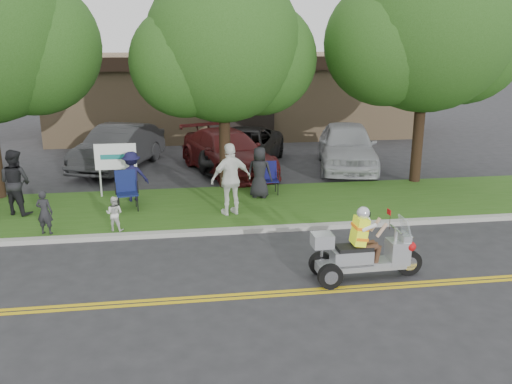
{
  "coord_description": "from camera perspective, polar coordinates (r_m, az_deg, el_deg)",
  "views": [
    {
      "loc": [
        -1.0,
        -10.01,
        4.86
      ],
      "look_at": [
        0.76,
        2.0,
        1.38
      ],
      "focal_mm": 38.0,
      "sensor_mm": 36.0,
      "label": 1
    }
  ],
  "objects": [
    {
      "name": "tree_mid",
      "position": [
        17.32,
        -3.29,
        14.57
      ],
      "size": [
        5.88,
        4.8,
        7.05
      ],
      "color": "#332114",
      "rests_on": "ground"
    },
    {
      "name": "lawn_chair_b",
      "position": [
        17.03,
        1.38,
        1.74
      ],
      "size": [
        0.53,
        0.55,
        1.0
      ],
      "rotation": [
        0.0,
        0.0,
        0.01
      ],
      "color": "black",
      "rests_on": "grass_verge"
    },
    {
      "name": "parked_car_far_right",
      "position": [
        20.96,
        9.54,
        4.83
      ],
      "size": [
        3.2,
        5.49,
        1.76
      ],
      "primitive_type": "imported",
      "rotation": [
        0.0,
        0.0,
        -0.23
      ],
      "color": "#A9AAB0",
      "rests_on": "ground"
    },
    {
      "name": "parked_car_mid",
      "position": [
        21.0,
        -1.34,
        4.66
      ],
      "size": [
        4.11,
        5.78,
        1.46
      ],
      "primitive_type": "imported",
      "rotation": [
        0.0,
        0.0,
        -0.36
      ],
      "color": "black",
      "rests_on": "ground"
    },
    {
      "name": "lawn_chair_a",
      "position": [
        15.85,
        -13.49,
        0.45
      ],
      "size": [
        0.68,
        0.7,
        1.11
      ],
      "rotation": [
        0.0,
        0.0,
        0.18
      ],
      "color": "black",
      "rests_on": "grass_verge"
    },
    {
      "name": "spectator_chair_a",
      "position": [
        16.59,
        -12.91,
        1.62
      ],
      "size": [
        1.07,
        0.76,
        1.5
      ],
      "primitive_type": "imported",
      "rotation": [
        0.0,
        0.0,
        3.36
      ],
      "color": "#17163D",
      "rests_on": "grass_verge"
    },
    {
      "name": "commercial_building",
      "position": [
        29.28,
        -2.46,
        10.41
      ],
      "size": [
        18.0,
        8.2,
        4.0
      ],
      "color": "#9E7F5B",
      "rests_on": "ground"
    },
    {
      "name": "grass_verge",
      "position": [
        15.98,
        -4.36,
        -1.54
      ],
      "size": [
        60.0,
        4.0,
        0.1
      ],
      "primitive_type": "cube",
      "color": "#2B5416",
      "rests_on": "ground"
    },
    {
      "name": "centerline_far",
      "position": [
        10.8,
        -2.16,
        -10.73
      ],
      "size": [
        60.0,
        0.1,
        0.01
      ],
      "primitive_type": "cube",
      "color": "gold",
      "rests_on": "ground"
    },
    {
      "name": "spectator_adult_right",
      "position": [
        14.86,
        -2.65,
        1.35
      ],
      "size": [
        1.27,
        0.83,
        2.0
      ],
      "primitive_type": "imported",
      "rotation": [
        0.0,
        0.0,
        3.45
      ],
      "color": "white",
      "rests_on": "grass_verge"
    },
    {
      "name": "parked_car_left",
      "position": [
        21.35,
        -14.26,
        4.6
      ],
      "size": [
        3.44,
        5.26,
        1.64
      ],
      "primitive_type": "imported",
      "rotation": [
        0.0,
        0.0,
        -0.38
      ],
      "color": "#2B2B2D",
      "rests_on": "ground"
    },
    {
      "name": "curb",
      "position": [
        13.95,
        -3.72,
        -4.16
      ],
      "size": [
        60.0,
        0.25,
        0.12
      ],
      "primitive_type": "cube",
      "color": "#A8A89E",
      "rests_on": "ground"
    },
    {
      "name": "parked_car_right",
      "position": [
        20.06,
        -3.02,
        4.23
      ],
      "size": [
        3.76,
        5.74,
        1.55
      ],
      "primitive_type": "imported",
      "rotation": [
        0.0,
        0.0,
        0.33
      ],
      "color": "#501212",
      "rests_on": "ground"
    },
    {
      "name": "centerline_near",
      "position": [
        10.66,
        -2.06,
        -11.12
      ],
      "size": [
        60.0,
        0.1,
        0.01
      ],
      "primitive_type": "cube",
      "color": "gold",
      "rests_on": "ground"
    },
    {
      "name": "child_left",
      "position": [
        14.44,
        -21.37,
        -1.99
      ],
      "size": [
        0.47,
        0.37,
        1.14
      ],
      "primitive_type": "imported",
      "rotation": [
        0.0,
        0.0,
        2.89
      ],
      "color": "black",
      "rests_on": "grass_verge"
    },
    {
      "name": "child_right",
      "position": [
        14.18,
        -14.68,
        -2.21
      ],
      "size": [
        0.52,
        0.45,
        0.9
      ],
      "primitive_type": "imported",
      "rotation": [
        0.0,
        0.0,
        2.86
      ],
      "color": "silver",
      "rests_on": "grass_verge"
    },
    {
      "name": "business_sign",
      "position": [
        17.1,
        -14.54,
        3.32
      ],
      "size": [
        1.25,
        0.06,
        1.75
      ],
      "color": "silver",
      "rests_on": "ground"
    },
    {
      "name": "spectator_chair_b",
      "position": [
        16.5,
        0.38,
        2.1
      ],
      "size": [
        0.91,
        0.76,
        1.58
      ],
      "primitive_type": "imported",
      "rotation": [
        0.0,
        0.0,
        2.74
      ],
      "color": "black",
      "rests_on": "grass_verge"
    },
    {
      "name": "ground",
      "position": [
        11.17,
        -2.39,
        -9.8
      ],
      "size": [
        120.0,
        120.0,
        0.0
      ],
      "primitive_type": "plane",
      "color": "#28282B",
      "rests_on": "ground"
    },
    {
      "name": "spectator_adult_mid",
      "position": [
        16.32,
        -24.01,
        0.96
      ],
      "size": [
        1.1,
        1.02,
        1.82
      ],
      "primitive_type": "imported",
      "rotation": [
        0.0,
        0.0,
        2.66
      ],
      "color": "black",
      "rests_on": "grass_verge"
    },
    {
      "name": "trike_scooter",
      "position": [
        11.46,
        11.14,
        -6.41
      ],
      "size": [
        2.41,
        0.81,
        1.58
      ],
      "rotation": [
        0.0,
        0.0,
        0.03
      ],
      "color": "black",
      "rests_on": "ground"
    },
    {
      "name": "tree_right",
      "position": [
        18.86,
        17.67,
        15.79
      ],
      "size": [
        6.86,
        5.6,
        8.07
      ],
      "color": "#332114",
      "rests_on": "ground"
    }
  ]
}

